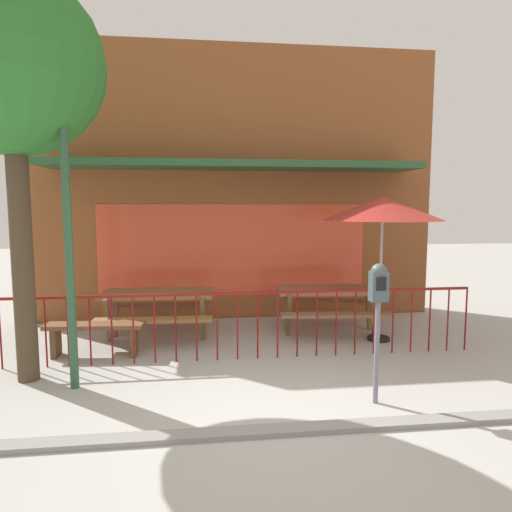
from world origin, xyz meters
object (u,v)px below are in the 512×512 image
object	(u,v)px
picnic_table_left	(158,301)
picnic_table_right	(330,297)
street_tree	(11,67)
street_lamp	(65,171)
patio_bench	(95,332)
patio_umbrella	(382,209)
parking_meter_near	(378,296)

from	to	relation	value
picnic_table_left	picnic_table_right	distance (m)	2.90
picnic_table_left	street_tree	world-z (taller)	street_tree
picnic_table_left	street_lamp	bearing A→B (deg)	-112.11
patio_bench	street_tree	distance (m)	3.58
patio_umbrella	patio_bench	distance (m)	4.74
picnic_table_left	picnic_table_right	world-z (taller)	same
picnic_table_left	parking_meter_near	xyz separation A→B (m)	(2.60, -2.83, 0.59)
picnic_table_right	street_lamp	world-z (taller)	street_lamp
picnic_table_left	street_tree	bearing A→B (deg)	-131.10
parking_meter_near	street_lamp	size ratio (longest dim) A/B	0.40
patio_umbrella	picnic_table_left	bearing A→B (deg)	170.94
patio_umbrella	street_lamp	distance (m)	4.62
picnic_table_right	street_tree	size ratio (longest dim) A/B	0.39
picnic_table_right	picnic_table_left	bearing A→B (deg)	179.42
picnic_table_left	street_lamp	xyz separation A→B (m)	(-0.81, -1.99, 1.96)
patio_umbrella	parking_meter_near	world-z (taller)	patio_umbrella
patio_bench	street_tree	size ratio (longest dim) A/B	0.29
picnic_table_right	street_tree	bearing A→B (deg)	-159.47
picnic_table_left	patio_bench	world-z (taller)	picnic_table_left
picnic_table_right	parking_meter_near	world-z (taller)	parking_meter_near
street_tree	street_lamp	xyz separation A→B (m)	(0.64, -0.33, -1.21)
parking_meter_near	street_tree	xyz separation A→B (m)	(-4.05, 1.18, 2.57)
patio_bench	picnic_table_left	bearing A→B (deg)	44.59
patio_bench	street_lamp	distance (m)	2.51
parking_meter_near	street_tree	size ratio (longest dim) A/B	0.32
picnic_table_left	street_lamp	size ratio (longest dim) A/B	0.47
picnic_table_left	picnic_table_right	xyz separation A→B (m)	(2.90, -0.03, 0.00)
picnic_table_left	picnic_table_right	size ratio (longest dim) A/B	0.97
patio_umbrella	street_lamp	bearing A→B (deg)	-161.99
picnic_table_right	patio_bench	distance (m)	3.82
patio_umbrella	street_tree	world-z (taller)	street_tree
patio_umbrella	street_tree	size ratio (longest dim) A/B	0.47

